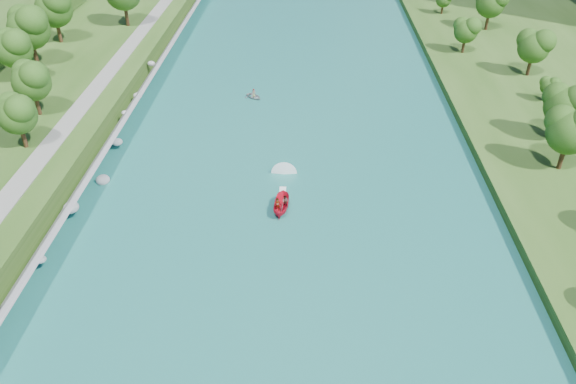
{
  "coord_description": "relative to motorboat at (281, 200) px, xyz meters",
  "views": [
    {
      "loc": [
        3.03,
        -42.05,
        41.31
      ],
      "look_at": [
        0.89,
        16.04,
        2.5
      ],
      "focal_mm": 35.0,
      "sensor_mm": 36.0,
      "label": 1
    }
  ],
  "objects": [
    {
      "name": "trees_east",
      "position": [
        40.29,
        13.49,
        5.71
      ],
      "size": [
        14.98,
        140.2,
        11.77
      ],
      "color": "#274512",
      "rests_on": "berm_east"
    },
    {
      "name": "raft",
      "position": [
        -6.42,
        32.92,
        -0.41
      ],
      "size": [
        4.04,
        4.01,
        1.7
      ],
      "rotation": [
        0.0,
        0.0,
        0.81
      ],
      "color": "gray",
      "rests_on": "river_water"
    },
    {
      "name": "motorboat",
      "position": [
        0.0,
        0.0,
        0.0
      ],
      "size": [
        3.6,
        19.24,
        2.07
      ],
      "rotation": [
        0.0,
        0.0,
        3.04
      ],
      "color": "red",
      "rests_on": "river_water"
    },
    {
      "name": "riprap_bank",
      "position": [
        -25.89,
        2.88,
        0.89
      ],
      "size": [
        4.44,
        236.0,
        4.47
      ],
      "color": "slate",
      "rests_on": "ground"
    },
    {
      "name": "ground",
      "position": [
        -0.04,
        -16.46,
        -0.91
      ],
      "size": [
        260.0,
        260.0,
        0.0
      ],
      "primitive_type": "plane",
      "color": "#2D5119",
      "rests_on": "ground"
    },
    {
      "name": "river_water",
      "position": [
        -0.04,
        3.54,
        -0.86
      ],
      "size": [
        55.0,
        240.0,
        0.1
      ],
      "primitive_type": "cube",
      "color": "#1B6960",
      "rests_on": "ground"
    },
    {
      "name": "riverside_path",
      "position": [
        -32.54,
        3.54,
        2.64
      ],
      "size": [
        3.0,
        200.0,
        0.1
      ],
      "primitive_type": "cube",
      "color": "gray",
      "rests_on": "berm_west"
    }
  ]
}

